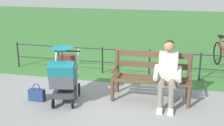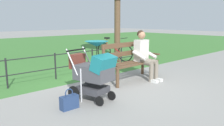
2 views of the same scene
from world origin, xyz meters
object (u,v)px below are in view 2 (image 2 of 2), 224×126
handbag (69,102)px  person_on_bench (144,54)px  stroller (94,70)px  bicycle (114,51)px  park_bench (129,60)px

handbag → person_on_bench: bearing=-170.3°
stroller → handbag: size_ratio=3.11×
person_on_bench → handbag: person_on_bench is taller
person_on_bench → bicycle: bearing=-117.9°
handbag → bicycle: bearing=-142.5°
stroller → handbag: stroller is taller
park_bench → bicycle: park_bench is taller
stroller → bicycle: size_ratio=0.70×
park_bench → person_on_bench: size_ratio=1.26×
person_on_bench → park_bench: bearing=-34.4°
person_on_bench → stroller: person_on_bench is taller
person_on_bench → stroller: 2.02m
handbag → bicycle: 4.98m
person_on_bench → handbag: size_ratio=3.45×
stroller → person_on_bench: bearing=-169.0°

